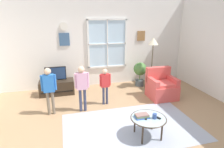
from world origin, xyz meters
The scene contains 16 objects.
ground_plane centered at (0.00, 0.00, -0.01)m, with size 6.87×5.83×0.02m, color #9E7A56.
back_wall centered at (0.01, 2.67, 1.49)m, with size 6.27×0.17×2.99m.
area_rug centered at (0.21, -0.23, 0.00)m, with size 2.94×1.83×0.01m, color #999EAD.
tv_stand centered at (-1.39, 2.09, 0.22)m, with size 1.03×0.48×0.44m.
television centered at (-1.39, 2.09, 0.67)m, with size 0.62×0.08×0.44m.
armchair centered at (1.62, 1.05, 0.33)m, with size 0.76×0.74×0.87m.
coffee_table centered at (0.40, -0.63, 0.39)m, with size 0.71×0.71×0.42m.
book_stack centered at (0.28, -0.58, 0.45)m, with size 0.27×0.18×0.07m.
cup centered at (0.51, -0.68, 0.47)m, with size 0.08×0.08×0.10m, color #334C8C.
remote_near_books centered at (0.57, -0.68, 0.43)m, with size 0.04×0.14×0.02m, color black.
remote_near_cup centered at (0.35, -0.63, 0.43)m, with size 0.04×0.14×0.02m, color black.
person_red_shirt centered at (-0.10, 1.01, 0.63)m, with size 0.30×0.14×1.01m.
person_pink_shirt centered at (-0.73, 0.78, 0.74)m, with size 0.36×0.16×1.18m.
person_blue_shirt centered at (-1.51, 0.81, 0.74)m, with size 0.36×0.16×1.19m.
potted_plant_by_window centered at (1.38, 2.13, 0.52)m, with size 0.44×0.44×0.82m.
floor_lamp centered at (1.65, 1.81, 1.41)m, with size 0.32×0.32×1.69m.
Camera 1 is at (-1.14, -3.65, 2.35)m, focal length 30.43 mm.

